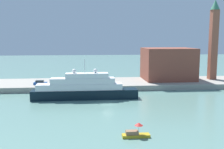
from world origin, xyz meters
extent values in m
plane|color=slate|center=(0.00, 0.00, 0.00)|extent=(400.00, 400.00, 0.00)
cube|color=gray|center=(0.00, 25.51, 0.87)|extent=(110.00, 19.03, 1.74)
cube|color=black|center=(-5.91, 6.66, 1.33)|extent=(29.51, 4.27, 2.66)
cube|color=white|center=(-7.39, 6.66, 3.51)|extent=(23.61, 3.93, 1.71)
cube|color=white|center=(-6.50, 6.66, 5.17)|extent=(17.71, 3.59, 1.60)
cube|color=white|center=(-5.32, 6.66, 6.64)|extent=(11.80, 3.25, 1.35)
cylinder|color=silver|center=(-5.91, 6.66, 9.31)|extent=(0.16, 0.16, 3.99)
sphere|color=white|center=(-2.96, 6.66, 7.91)|extent=(1.19, 1.19, 1.19)
sphere|color=white|center=(-8.86, 6.66, 7.91)|extent=(1.19, 1.19, 1.19)
cube|color=#B7991E|center=(3.00, -23.31, 0.25)|extent=(4.79, 1.46, 0.51)
cube|color=#8C6647|center=(2.28, -23.31, 0.84)|extent=(2.11, 1.17, 0.67)
cylinder|color=#B2B2B2|center=(3.48, -23.31, 1.29)|extent=(0.06, 0.06, 1.55)
cone|color=red|center=(3.48, -23.31, 2.31)|extent=(1.44, 1.44, 0.50)
cube|color=brown|center=(24.47, 28.08, 7.54)|extent=(17.87, 14.51, 11.60)
cube|color=#93513D|center=(41.04, 27.12, 14.41)|extent=(2.53, 2.53, 25.33)
cone|color=#387A5B|center=(41.04, 27.12, 28.88)|extent=(3.28, 3.28, 3.62)
cube|color=#1E4C99|center=(-20.63, 21.11, 2.15)|extent=(4.29, 1.75, 0.81)
cube|color=#262D33|center=(-20.84, 21.11, 2.86)|extent=(2.58, 1.57, 0.62)
cylinder|color=maroon|center=(-15.56, 22.39, 2.39)|extent=(0.36, 0.36, 1.30)
sphere|color=tan|center=(-15.56, 22.39, 3.17)|extent=(0.24, 0.24, 0.24)
cylinder|color=black|center=(-3.65, 16.83, 2.09)|extent=(0.48, 0.48, 0.70)
camera|label=1|loc=(-5.23, -66.36, 16.96)|focal=42.33mm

